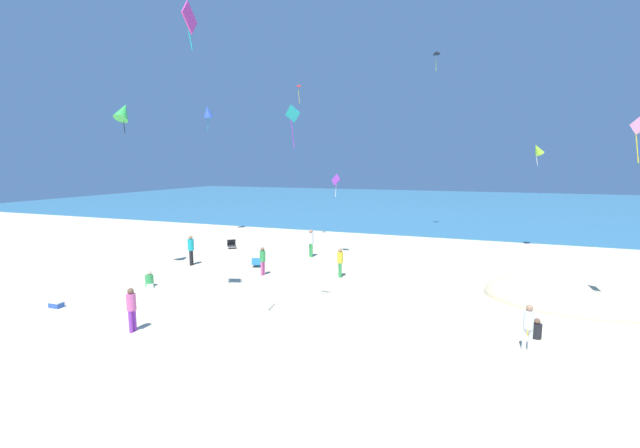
# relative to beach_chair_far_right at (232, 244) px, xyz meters

# --- Properties ---
(ground_plane) EXTENTS (120.00, 120.00, 0.00)m
(ground_plane) POSITION_rel_beach_chair_far_right_xyz_m (9.41, -3.55, -0.29)
(ground_plane) COLOR beige
(ocean_water) EXTENTS (120.00, 60.00, 0.05)m
(ocean_water) POSITION_rel_beach_chair_far_right_xyz_m (9.41, 39.24, -0.27)
(ocean_water) COLOR teal
(ocean_water) RESTS_ON ground_plane
(dune_mound) EXTENTS (7.45, 5.22, 1.99)m
(dune_mound) POSITION_rel_beach_chair_far_right_xyz_m (20.08, -4.50, -0.29)
(dune_mound) COLOR beige
(dune_mound) RESTS_ON ground_plane
(beach_chair_far_right) EXTENTS (0.85, 0.86, 0.62)m
(beach_chair_far_right) POSITION_rel_beach_chair_far_right_xyz_m (0.00, 0.00, 0.00)
(beach_chair_far_right) COLOR black
(beach_chair_far_right) RESTS_ON ground_plane
(beach_chair_mid_beach) EXTENTS (0.78, 0.81, 0.55)m
(beach_chair_mid_beach) POSITION_rel_beach_chair_far_right_xyz_m (4.29, -4.09, -0.04)
(beach_chair_mid_beach) COLOR #2370B2
(beach_chair_mid_beach) RESTS_ON ground_plane
(cooler_box) EXTENTS (0.55, 0.35, 0.24)m
(cooler_box) POSITION_rel_beach_chair_far_right_xyz_m (-0.15, -12.97, -0.17)
(cooler_box) COLOR #2D56B7
(cooler_box) RESTS_ON ground_plane
(person_0) EXTENTS (0.34, 0.34, 1.58)m
(person_0) POSITION_rel_beach_chair_far_right_xyz_m (4.71, -13.82, 0.62)
(person_0) COLOR purple
(person_0) RESTS_ON ground_plane
(person_1) EXTENTS (0.31, 0.31, 1.50)m
(person_1) POSITION_rel_beach_chair_far_right_xyz_m (17.51, -10.68, 0.58)
(person_1) COLOR white
(person_1) RESTS_ON ground_plane
(person_2) EXTENTS (0.42, 0.42, 1.53)m
(person_2) POSITION_rel_beach_chair_far_right_xyz_m (9.38, -4.50, 0.59)
(person_2) COLOR green
(person_2) RESTS_ON ground_plane
(person_3) EXTENTS (0.68, 0.68, 0.79)m
(person_3) POSITION_rel_beach_chair_far_right_xyz_m (1.33, -9.33, 0.00)
(person_3) COLOR green
(person_3) RESTS_ON ground_plane
(person_4) EXTENTS (0.49, 0.49, 1.75)m
(person_4) POSITION_rel_beach_chair_far_right_xyz_m (6.20, -0.59, 0.72)
(person_4) COLOR green
(person_4) RESTS_ON ground_plane
(person_5) EXTENTS (0.34, 0.34, 1.51)m
(person_5) POSITION_rel_beach_chair_far_right_xyz_m (5.43, -5.57, 0.58)
(person_5) COLOR #D8599E
(person_5) RESTS_ON ground_plane
(person_6) EXTENTS (0.44, 0.44, 1.76)m
(person_6) POSITION_rel_beach_chair_far_right_xyz_m (0.48, -5.04, 0.72)
(person_6) COLOR black
(person_6) RESTS_ON ground_plane
(person_7) EXTENTS (0.60, 0.60, 0.70)m
(person_7) POSITION_rel_beach_chair_far_right_xyz_m (17.90, -9.48, -0.03)
(person_7) COLOR black
(person_7) RESTS_ON ground_plane
(kite_blue) EXTENTS (0.94, 1.03, 2.03)m
(kite_blue) POSITION_rel_beach_chair_far_right_xyz_m (-4.54, 4.23, 9.67)
(kite_blue) COLOR blue
(kite_purple) EXTENTS (0.69, 0.39, 1.43)m
(kite_purple) POSITION_rel_beach_chair_far_right_xyz_m (7.63, 0.03, 4.54)
(kite_purple) COLOR purple
(kite_pink) EXTENTS (0.39, 0.56, 1.52)m
(kite_pink) POSITION_rel_beach_chair_far_right_xyz_m (20.48, -8.58, 6.70)
(kite_pink) COLOR pink
(kite_lime) EXTENTS (1.02, 0.93, 1.50)m
(kite_lime) POSITION_rel_beach_chair_far_right_xyz_m (19.46, 6.13, 6.48)
(kite_lime) COLOR #99DB33
(kite_magenta) EXTENTS (0.21, 0.87, 1.29)m
(kite_magenta) POSITION_rel_beach_chair_far_right_xyz_m (8.19, -14.55, 9.48)
(kite_magenta) COLOR #DB3DA8
(kite_green) EXTENTS (0.76, 1.09, 1.65)m
(kite_green) POSITION_rel_beach_chair_far_right_xyz_m (-1.12, -7.81, 8.17)
(kite_green) COLOR green
(kite_red) EXTENTS (0.42, 0.49, 1.30)m
(kite_red) POSITION_rel_beach_chair_far_right_xyz_m (3.71, 3.44, 11.01)
(kite_red) COLOR red
(kite_teal) EXTENTS (0.61, 0.22, 1.50)m
(kite_teal) POSITION_rel_beach_chair_far_right_xyz_m (9.56, -10.79, 7.22)
(kite_teal) COLOR #1EADAD
(kite_black) EXTENTS (0.69, 0.80, 1.59)m
(kite_black) POSITION_rel_beach_chair_far_right_xyz_m (12.30, 11.47, 14.39)
(kite_black) COLOR black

